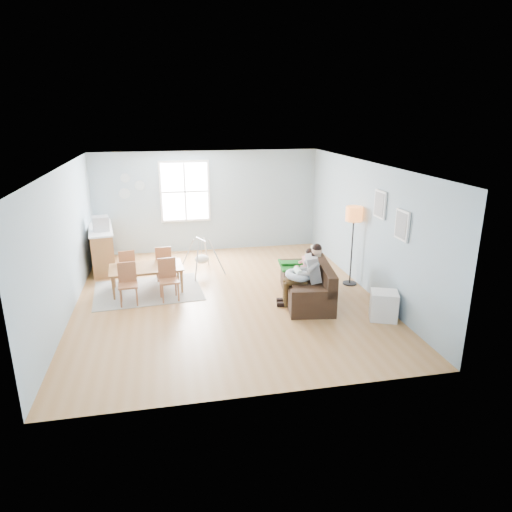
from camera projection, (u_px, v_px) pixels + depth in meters
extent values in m
cube|color=#AA713C|center=(227.00, 299.00, 9.46)|extent=(8.40, 9.40, 0.08)
cube|color=white|center=(223.00, 149.00, 8.54)|extent=(8.40, 9.40, 0.60)
cube|color=#92AFBF|center=(204.00, 194.00, 13.40)|extent=(8.40, 0.08, 3.90)
cube|color=#92AFBF|center=(286.00, 348.00, 4.69)|extent=(8.40, 0.08, 3.90)
cube|color=#92AFBF|center=(416.00, 224.00, 9.83)|extent=(0.08, 9.40, 3.90)
cube|color=white|center=(185.00, 192.00, 12.08)|extent=(1.32, 0.06, 1.62)
cube|color=white|center=(185.00, 192.00, 12.05)|extent=(1.20, 0.02, 1.50)
cube|color=white|center=(185.00, 192.00, 12.04)|extent=(1.20, 0.03, 0.04)
cube|color=white|center=(185.00, 192.00, 12.04)|extent=(0.04, 0.03, 1.50)
cube|color=white|center=(402.00, 225.00, 8.08)|extent=(0.04, 0.44, 0.54)
cube|color=slate|center=(401.00, 225.00, 8.07)|extent=(0.01, 0.36, 0.46)
cube|color=white|center=(380.00, 204.00, 8.86)|extent=(0.04, 0.44, 0.54)
cube|color=slate|center=(379.00, 204.00, 8.85)|extent=(0.01, 0.36, 0.46)
cylinder|color=#9EB7BD|center=(125.00, 178.00, 11.68)|extent=(0.24, 0.02, 0.24)
cylinder|color=#9EB7BD|center=(140.00, 185.00, 11.80)|extent=(0.26, 0.02, 0.26)
cylinder|color=#9EB7BD|center=(124.00, 193.00, 11.79)|extent=(0.28, 0.02, 0.28)
cube|color=black|center=(306.00, 290.00, 9.31)|extent=(1.13, 2.09, 0.40)
cube|color=black|center=(323.00, 271.00, 9.20)|extent=(0.48, 1.99, 0.41)
cube|color=black|center=(314.00, 294.00, 8.37)|extent=(0.87, 0.31, 0.15)
cube|color=black|center=(300.00, 263.00, 10.08)|extent=(0.87, 0.31, 0.15)
cube|color=#145B18|center=(301.00, 265.00, 9.84)|extent=(1.00, 0.88, 0.04)
cube|color=#BAAD8E|center=(315.00, 258.00, 9.66)|extent=(0.17, 0.46, 0.45)
cube|color=gray|center=(313.00, 268.00, 8.87)|extent=(0.39, 0.45, 0.54)
sphere|color=tan|center=(317.00, 250.00, 8.76)|extent=(0.20, 0.20, 0.20)
sphere|color=black|center=(317.00, 248.00, 8.75)|extent=(0.19, 0.19, 0.19)
cylinder|color=#3A2915|center=(297.00, 282.00, 8.85)|extent=(0.44, 0.23, 0.14)
cylinder|color=#3A2915|center=(296.00, 279.00, 9.04)|extent=(0.44, 0.23, 0.14)
cylinder|color=#3A2915|center=(286.00, 295.00, 8.93)|extent=(0.12, 0.12, 0.49)
cylinder|color=#3A2915|center=(286.00, 291.00, 9.12)|extent=(0.12, 0.12, 0.49)
cube|color=black|center=(282.00, 304.00, 8.99)|extent=(0.23, 0.13, 0.08)
cube|color=black|center=(282.00, 300.00, 9.18)|extent=(0.23, 0.13, 0.08)
torus|color=silver|center=(298.00, 275.00, 8.90)|extent=(0.56, 0.55, 0.21)
cylinder|color=silver|center=(298.00, 271.00, 8.88)|extent=(0.13, 0.29, 0.12)
sphere|color=tan|center=(297.00, 268.00, 9.03)|extent=(0.10, 0.10, 0.10)
cube|color=white|center=(308.00, 265.00, 9.35)|extent=(0.26, 0.29, 0.36)
sphere|color=tan|center=(310.00, 254.00, 9.28)|extent=(0.17, 0.17, 0.17)
sphere|color=black|center=(310.00, 252.00, 9.27)|extent=(0.16, 0.16, 0.16)
cylinder|color=#EB3960|center=(297.00, 274.00, 9.32)|extent=(0.30, 0.13, 0.09)
cylinder|color=#EB3960|center=(296.00, 271.00, 9.45)|extent=(0.30, 0.13, 0.09)
cylinder|color=#EB3960|center=(290.00, 281.00, 9.37)|extent=(0.07, 0.07, 0.29)
cylinder|color=#EB3960|center=(289.00, 279.00, 9.50)|extent=(0.07, 0.07, 0.29)
cylinder|color=black|center=(350.00, 283.00, 10.17)|extent=(0.31, 0.31, 0.03)
cylinder|color=black|center=(352.00, 251.00, 9.94)|extent=(0.03, 0.03, 1.54)
cylinder|color=orange|center=(354.00, 214.00, 9.69)|extent=(0.35, 0.35, 0.31)
cube|color=white|center=(384.00, 306.00, 8.38)|extent=(0.60, 0.57, 0.53)
cube|color=black|center=(372.00, 305.00, 8.42)|extent=(0.16, 0.35, 0.43)
cube|color=gray|center=(148.00, 291.00, 9.78)|extent=(2.35, 1.86, 0.01)
imported|color=brown|center=(147.00, 279.00, 9.70)|extent=(1.59, 0.97, 0.54)
cube|color=brown|center=(128.00, 285.00, 8.98)|extent=(0.40, 0.40, 0.04)
cube|color=brown|center=(127.00, 272.00, 9.07)|extent=(0.36, 0.06, 0.41)
cylinder|color=brown|center=(121.00, 298.00, 8.87)|extent=(0.04, 0.04, 0.40)
cylinder|color=brown|center=(137.00, 297.00, 8.94)|extent=(0.04, 0.04, 0.40)
cylinder|color=brown|center=(121.00, 293.00, 9.15)|extent=(0.04, 0.04, 0.40)
cylinder|color=brown|center=(137.00, 291.00, 9.22)|extent=(0.04, 0.04, 0.40)
cube|color=brown|center=(169.00, 281.00, 9.19)|extent=(0.43, 0.43, 0.04)
cube|color=brown|center=(167.00, 268.00, 9.28)|extent=(0.37, 0.09, 0.42)
cylinder|color=brown|center=(163.00, 294.00, 9.07)|extent=(0.04, 0.04, 0.41)
cylinder|color=brown|center=(178.00, 292.00, 9.16)|extent=(0.04, 0.04, 0.41)
cylinder|color=brown|center=(161.00, 289.00, 9.34)|extent=(0.04, 0.04, 0.41)
cylinder|color=brown|center=(176.00, 287.00, 9.44)|extent=(0.04, 0.04, 0.41)
cube|color=brown|center=(127.00, 267.00, 10.13)|extent=(0.41, 0.41, 0.03)
cube|color=brown|center=(127.00, 259.00, 9.92)|extent=(0.34, 0.09, 0.39)
cylinder|color=brown|center=(134.00, 272.00, 10.36)|extent=(0.04, 0.04, 0.39)
cylinder|color=brown|center=(120.00, 273.00, 10.27)|extent=(0.04, 0.04, 0.39)
cylinder|color=brown|center=(135.00, 276.00, 10.11)|extent=(0.04, 0.04, 0.39)
cylinder|color=brown|center=(122.00, 278.00, 10.01)|extent=(0.04, 0.04, 0.39)
cube|color=brown|center=(163.00, 263.00, 10.34)|extent=(0.39, 0.39, 0.04)
cube|color=brown|center=(163.00, 256.00, 10.12)|extent=(0.35, 0.06, 0.40)
cylinder|color=brown|center=(170.00, 269.00, 10.57)|extent=(0.04, 0.04, 0.40)
cylinder|color=brown|center=(157.00, 270.00, 10.49)|extent=(0.04, 0.04, 0.40)
cylinder|color=brown|center=(171.00, 273.00, 10.30)|extent=(0.04, 0.04, 0.40)
cylinder|color=brown|center=(158.00, 274.00, 10.22)|extent=(0.04, 0.04, 0.40)
cube|color=brown|center=(102.00, 248.00, 11.13)|extent=(0.72, 1.82, 0.98)
cube|color=white|center=(100.00, 228.00, 10.97)|extent=(0.77, 1.86, 0.04)
cube|color=#B1B1B6|center=(101.00, 224.00, 10.61)|extent=(0.42, 0.40, 0.34)
cube|color=black|center=(93.00, 224.00, 10.55)|extent=(0.07, 0.28, 0.24)
cylinder|color=#B1B1B6|center=(201.00, 240.00, 10.59)|extent=(0.22, 0.45, 0.04)
ellipsoid|color=beige|center=(202.00, 259.00, 10.73)|extent=(0.34, 0.34, 0.21)
cylinder|color=#B1B1B6|center=(202.00, 249.00, 10.66)|extent=(0.01, 0.01, 0.38)
cylinder|color=#B1B1B6|center=(197.00, 261.00, 10.36)|extent=(0.18, 0.39, 0.83)
cylinder|color=#B1B1B6|center=(217.00, 257.00, 10.64)|extent=(0.38, 0.19, 0.83)
cylinder|color=#B1B1B6|center=(187.00, 255.00, 10.78)|extent=(0.38, 0.19, 0.83)
cylinder|color=#B1B1B6|center=(206.00, 252.00, 11.06)|extent=(0.18, 0.39, 0.83)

